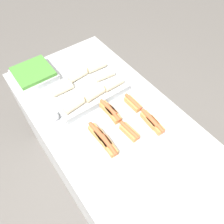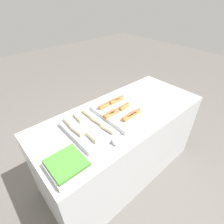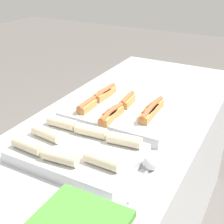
# 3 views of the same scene
# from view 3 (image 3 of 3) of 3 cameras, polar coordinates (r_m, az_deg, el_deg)

# --- Properties ---
(counter) EXTENTS (1.89, 0.81, 0.92)m
(counter) POSITION_cam_3_polar(r_m,az_deg,el_deg) (1.84, 2.09, -13.39)
(counter) COLOR silver
(counter) RESTS_ON ground_plane
(tray_hotdogs) EXTENTS (0.39, 0.53, 0.10)m
(tray_hotdogs) POSITION_cam_3_polar(r_m,az_deg,el_deg) (1.53, 1.62, -0.14)
(tray_hotdogs) COLOR silver
(tray_hotdogs) RESTS_ON counter
(tray_wraps) EXTENTS (0.33, 0.49, 0.10)m
(tray_wraps) POSITION_cam_3_polar(r_m,az_deg,el_deg) (1.25, -6.50, -7.04)
(tray_wraps) COLOR silver
(tray_wraps) RESTS_ON counter
(serving_spoon_near) EXTENTS (0.24, 0.06, 0.06)m
(serving_spoon_near) POSITION_cam_3_polar(r_m,az_deg,el_deg) (1.19, 6.98, -9.53)
(serving_spoon_near) COLOR silver
(serving_spoon_near) RESTS_ON counter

